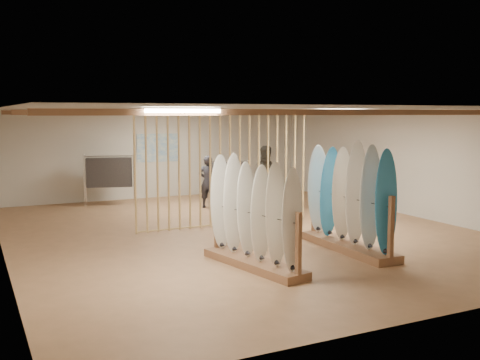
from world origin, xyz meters
name	(u,v)px	position (x,y,z in m)	size (l,w,h in m)	color
floor	(240,232)	(0.00, 0.00, 0.00)	(12.00, 12.00, 0.00)	#A4754F
ceiling	(240,109)	(0.00, 0.00, 2.80)	(12.00, 12.00, 0.00)	gray
wall_back	(158,154)	(0.00, 6.00, 1.40)	(12.00, 12.00, 0.00)	beige
wall_front	(442,214)	(0.00, -6.00, 1.40)	(12.00, 12.00, 0.00)	beige
wall_left	(0,183)	(-5.00, 0.00, 1.40)	(12.00, 12.00, 0.00)	beige
wall_right	(409,163)	(5.00, 0.00, 1.40)	(12.00, 12.00, 0.00)	beige
ceiling_slats	(240,112)	(0.00, 0.00, 2.72)	(9.50, 6.12, 0.10)	brown
light_panels	(240,112)	(0.00, 0.00, 2.74)	(1.20, 0.35, 0.06)	white
bamboo_partition	(225,168)	(0.00, 0.80, 1.40)	(4.45, 0.05, 2.78)	tan
poster	(158,148)	(0.00, 5.98, 1.60)	(1.40, 0.03, 0.90)	#3472B7
rack_left	(254,231)	(-1.09, -2.77, 0.66)	(0.97, 2.44, 1.92)	brown
rack_right	(349,215)	(1.17, -2.49, 0.72)	(0.62, 2.61, 2.09)	brown
clothing_rack_a	(109,172)	(-1.79, 5.06, 0.98)	(1.36, 0.69, 1.51)	silver
clothing_rack_b	(228,175)	(1.47, 3.80, 0.87)	(1.19, 0.66, 1.33)	silver
shopper_a	(208,178)	(0.63, 3.38, 0.86)	(0.62, 0.42, 1.71)	#24232A
shopper_b	(267,173)	(2.19, 2.70, 1.01)	(0.97, 0.76, 2.01)	#353029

